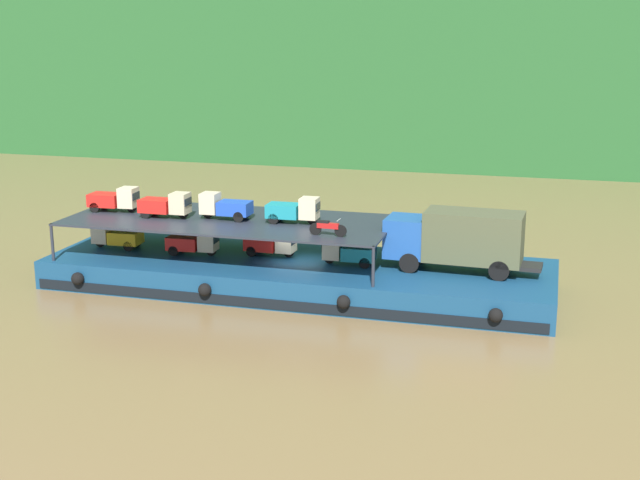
% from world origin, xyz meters
% --- Properties ---
extents(ground_plane, '(400.00, 400.00, 0.00)m').
position_xyz_m(ground_plane, '(0.00, 0.00, 0.00)').
color(ground_plane, brown).
extents(cargo_barge, '(26.57, 8.50, 1.50)m').
position_xyz_m(cargo_barge, '(0.00, -0.02, 0.75)').
color(cargo_barge, navy).
rests_on(cargo_barge, ground).
extents(covered_lorry, '(7.92, 2.56, 3.10)m').
position_xyz_m(covered_lorry, '(8.30, 0.28, 3.19)').
color(covered_lorry, '#1E4C99').
rests_on(covered_lorry, cargo_barge).
extents(cargo_rack, '(17.37, 7.17, 2.00)m').
position_xyz_m(cargo_rack, '(-3.80, 0.00, 3.43)').
color(cargo_rack, '#232833').
rests_on(cargo_rack, cargo_barge).
extents(mini_truck_lower_stern, '(2.79, 1.28, 1.38)m').
position_xyz_m(mini_truck_lower_stern, '(-10.51, -0.19, 2.19)').
color(mini_truck_lower_stern, gold).
rests_on(mini_truck_lower_stern, cargo_barge).
extents(mini_truck_lower_aft, '(2.79, 1.28, 1.38)m').
position_xyz_m(mini_truck_lower_aft, '(-5.78, -0.34, 2.19)').
color(mini_truck_lower_aft, red).
rests_on(mini_truck_lower_aft, cargo_barge).
extents(mini_truck_lower_mid, '(2.79, 1.29, 1.38)m').
position_xyz_m(mini_truck_lower_mid, '(-1.66, 0.59, 2.19)').
color(mini_truck_lower_mid, red).
rests_on(mini_truck_lower_mid, cargo_barge).
extents(mini_truck_lower_fore, '(2.78, 1.28, 1.38)m').
position_xyz_m(mini_truck_lower_fore, '(2.74, -0.01, 2.19)').
color(mini_truck_lower_fore, teal).
rests_on(mini_truck_lower_fore, cargo_barge).
extents(mini_truck_upper_stern, '(2.78, 1.27, 1.38)m').
position_xyz_m(mini_truck_upper_stern, '(-10.68, 0.17, 4.19)').
color(mini_truck_upper_stern, red).
rests_on(mini_truck_upper_stern, cargo_rack).
extents(mini_truck_upper_mid, '(2.74, 1.21, 1.38)m').
position_xyz_m(mini_truck_upper_mid, '(-7.26, -0.47, 4.19)').
color(mini_truck_upper_mid, red).
rests_on(mini_truck_upper_mid, cargo_rack).
extents(mini_truck_upper_fore, '(2.75, 1.21, 1.38)m').
position_xyz_m(mini_truck_upper_fore, '(-4.06, 0.00, 4.19)').
color(mini_truck_upper_fore, '#1E47B7').
rests_on(mini_truck_upper_fore, cargo_rack).
extents(mini_truck_upper_bow, '(2.76, 1.23, 1.38)m').
position_xyz_m(mini_truck_upper_bow, '(-0.24, 0.12, 4.19)').
color(mini_truck_upper_bow, teal).
rests_on(mini_truck_upper_bow, cargo_rack).
extents(motorcycle_upper_port, '(1.90, 0.55, 0.87)m').
position_xyz_m(motorcycle_upper_port, '(2.21, -2.15, 3.93)').
color(motorcycle_upper_port, black).
rests_on(motorcycle_upper_port, cargo_rack).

